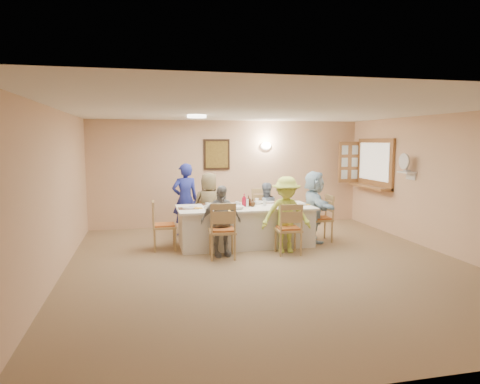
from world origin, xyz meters
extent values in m
plane|color=olive|center=(0.00, 0.00, 0.00)|extent=(7.00, 7.00, 0.00)
plane|color=#DAAC86|center=(0.00, 3.50, 1.25)|extent=(6.50, 0.00, 6.50)
plane|color=#DAAC86|center=(0.00, -3.50, 1.25)|extent=(6.50, 0.00, 6.50)
plane|color=#DAAC86|center=(-3.25, 0.00, 1.25)|extent=(0.00, 7.00, 7.00)
plane|color=#DAAC86|center=(3.25, 0.00, 1.25)|extent=(0.00, 7.00, 7.00)
plane|color=white|center=(0.00, 0.00, 2.50)|extent=(7.00, 7.00, 0.00)
cube|color=black|center=(-0.30, 3.47, 1.70)|extent=(0.62, 0.04, 0.72)
cube|color=black|center=(-0.30, 3.45, 1.70)|extent=(0.52, 0.02, 0.62)
ellipsoid|color=white|center=(0.90, 3.44, 1.90)|extent=(0.26, 0.09, 0.18)
cylinder|color=white|center=(-1.00, 1.50, 2.47)|extent=(0.36, 0.36, 0.05)
cube|color=olive|center=(3.21, 2.40, 1.50)|extent=(0.06, 1.50, 1.15)
cube|color=olive|center=(3.09, 2.40, 0.97)|extent=(0.30, 1.50, 0.05)
cube|color=olive|center=(2.95, 3.16, 1.50)|extent=(0.55, 0.04, 1.00)
cube|color=white|center=(3.13, 1.05, 1.40)|extent=(0.22, 0.36, 0.03)
cube|color=silver|center=(-0.09, 1.43, 0.38)|extent=(2.62, 1.11, 0.76)
imported|color=brown|center=(-0.69, 2.11, 0.69)|extent=(0.80, 0.63, 1.38)
imported|color=gray|center=(0.51, 2.11, 0.57)|extent=(0.58, 0.46, 1.15)
imported|color=gray|center=(-0.69, 0.75, 0.63)|extent=(0.84, 0.55, 1.26)
imported|color=#D5EE57|center=(0.51, 0.75, 0.69)|extent=(1.04, 0.76, 1.38)
imported|color=#B1D3EA|center=(1.33, 1.43, 0.71)|extent=(1.40, 0.65, 1.43)
imported|color=navy|center=(-1.14, 2.58, 0.77)|extent=(0.68, 0.55, 1.55)
cube|color=#472B19|center=(-0.69, 1.01, 0.76)|extent=(0.35, 0.26, 0.01)
cylinder|color=white|center=(-0.69, 1.01, 0.77)|extent=(0.23, 0.23, 0.01)
cube|color=yellow|center=(-0.51, 0.96, 0.77)|extent=(0.13, 0.13, 0.01)
cube|color=#472B19|center=(0.51, 1.01, 0.76)|extent=(0.36, 0.27, 0.01)
cylinder|color=white|center=(0.51, 1.01, 0.77)|extent=(0.24, 0.24, 0.02)
cube|color=yellow|center=(0.69, 0.96, 0.77)|extent=(0.14, 0.14, 0.01)
cube|color=#472B19|center=(-0.69, 1.85, 0.76)|extent=(0.36, 0.27, 0.01)
cylinder|color=white|center=(-0.69, 1.85, 0.77)|extent=(0.23, 0.23, 0.01)
cube|color=yellow|center=(-0.51, 1.80, 0.77)|extent=(0.13, 0.13, 0.01)
cube|color=#472B19|center=(0.51, 1.85, 0.76)|extent=(0.38, 0.28, 0.01)
cylinder|color=white|center=(0.51, 1.85, 0.77)|extent=(0.23, 0.23, 0.01)
cube|color=yellow|center=(0.69, 1.80, 0.77)|extent=(0.14, 0.14, 0.01)
cube|color=#472B19|center=(-1.19, 1.43, 0.76)|extent=(0.37, 0.28, 0.01)
cylinder|color=white|center=(-1.19, 1.43, 0.77)|extent=(0.22, 0.22, 0.01)
cube|color=yellow|center=(-1.01, 1.38, 0.77)|extent=(0.15, 0.15, 0.01)
cube|color=#472B19|center=(1.03, 1.43, 0.76)|extent=(0.34, 0.25, 0.01)
cylinder|color=white|center=(1.03, 1.43, 0.77)|extent=(0.25, 0.25, 0.02)
cube|color=yellow|center=(1.21, 1.38, 0.77)|extent=(0.14, 0.14, 0.01)
imported|color=white|center=(-0.87, 1.15, 0.80)|extent=(0.17, 0.17, 0.09)
imported|color=white|center=(0.29, 1.98, 0.80)|extent=(0.12, 0.12, 0.08)
imported|color=white|center=(-0.30, 1.16, 0.79)|extent=(0.32, 0.32, 0.06)
imported|color=white|center=(0.25, 1.70, 0.79)|extent=(0.24, 0.24, 0.06)
imported|color=#A70E27|center=(-0.12, 1.42, 0.89)|extent=(0.11, 0.11, 0.25)
imported|color=#3F2610|center=(-0.01, 1.49, 0.86)|extent=(0.16, 0.16, 0.21)
imported|color=#3F2610|center=(0.05, 1.41, 0.84)|extent=(0.18, 0.18, 0.15)
cylinder|color=silver|center=(-0.24, 1.48, 0.82)|extent=(0.06, 0.06, 0.10)
camera|label=1|loc=(-1.98, -6.51, 2.03)|focal=32.00mm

